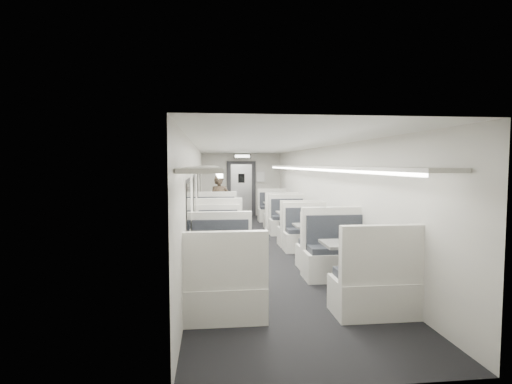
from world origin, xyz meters
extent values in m
cube|color=black|center=(0.00, 0.00, -0.06)|extent=(3.00, 12.00, 0.12)
cube|color=white|center=(0.00, 0.00, 2.46)|extent=(3.00, 12.00, 0.12)
cube|color=#B5B2A9|center=(0.00, 6.06, 1.20)|extent=(3.00, 0.12, 2.40)
cube|color=#B5B2A9|center=(0.00, -6.06, 1.20)|extent=(3.00, 0.12, 2.40)
cube|color=#B5B2A9|center=(-1.56, 0.00, 1.20)|extent=(0.12, 12.00, 2.40)
cube|color=#B5B2A9|center=(1.56, 0.00, 1.20)|extent=(0.12, 12.00, 2.40)
cube|color=silver|center=(-1.00, 2.38, 0.21)|extent=(0.98, 0.55, 0.42)
cube|color=#1F242A|center=(-1.00, 2.40, 0.46)|extent=(0.87, 0.44, 0.09)
cube|color=silver|center=(-1.00, 2.18, 0.74)|extent=(0.98, 0.11, 0.65)
cube|color=silver|center=(-1.00, 3.83, 0.21)|extent=(0.98, 0.55, 0.42)
cube|color=#1F242A|center=(-1.00, 3.80, 0.46)|extent=(0.87, 0.44, 0.09)
cube|color=silver|center=(-1.00, 4.02, 0.74)|extent=(0.98, 0.11, 0.65)
cylinder|color=#B7B7BA|center=(-1.00, 3.10, 0.32)|extent=(0.09, 0.09, 0.64)
cylinder|color=#B7B7BA|center=(-1.00, 3.10, 0.01)|extent=(0.33, 0.33, 0.03)
cube|color=slate|center=(-1.00, 3.10, 0.68)|extent=(0.82, 0.56, 0.04)
cube|color=silver|center=(-1.00, 0.07, 0.24)|extent=(1.11, 0.62, 0.47)
cube|color=#1F242A|center=(-1.00, 0.10, 0.53)|extent=(0.99, 0.49, 0.11)
cube|color=silver|center=(-1.00, -0.15, 0.84)|extent=(1.11, 0.13, 0.74)
cube|color=silver|center=(-1.00, 1.71, 0.24)|extent=(1.11, 0.62, 0.47)
cube|color=#1F242A|center=(-1.00, 1.68, 0.53)|extent=(0.99, 0.49, 0.11)
cube|color=silver|center=(-1.00, 1.94, 0.84)|extent=(1.11, 0.13, 0.74)
cylinder|color=#B7B7BA|center=(-1.00, 0.89, 0.36)|extent=(0.11, 0.11, 0.72)
cylinder|color=#B7B7BA|center=(-1.00, 0.89, 0.02)|extent=(0.38, 0.38, 0.03)
cube|color=slate|center=(-1.00, 0.89, 0.77)|extent=(0.92, 0.63, 0.04)
cube|color=silver|center=(-1.00, -1.86, 0.21)|extent=(0.98, 0.55, 0.42)
cube|color=#1F242A|center=(-1.00, -1.84, 0.46)|extent=(0.87, 0.44, 0.09)
cube|color=silver|center=(-1.00, -2.06, 0.74)|extent=(0.98, 0.11, 0.65)
cube|color=silver|center=(-1.00, -0.41, 0.21)|extent=(0.98, 0.55, 0.42)
cube|color=#1F242A|center=(-1.00, -0.44, 0.46)|extent=(0.87, 0.44, 0.09)
cube|color=silver|center=(-1.00, -0.22, 0.74)|extent=(0.98, 0.11, 0.65)
cylinder|color=#B7B7BA|center=(-1.00, -1.14, 0.32)|extent=(0.09, 0.09, 0.64)
cylinder|color=#B7B7BA|center=(-1.00, -1.14, 0.01)|extent=(0.33, 0.33, 0.03)
cube|color=slate|center=(-1.00, -1.14, 0.68)|extent=(0.82, 0.56, 0.04)
cube|color=silver|center=(-1.00, -4.27, 0.23)|extent=(1.08, 0.60, 0.46)
cube|color=#1F242A|center=(-1.00, -4.24, 0.51)|extent=(0.96, 0.48, 0.10)
cube|color=silver|center=(-1.00, -4.49, 0.81)|extent=(1.08, 0.12, 0.71)
cube|color=silver|center=(-1.00, -2.68, 0.23)|extent=(1.08, 0.60, 0.46)
cube|color=#1F242A|center=(-1.00, -2.71, 0.51)|extent=(0.96, 0.48, 0.10)
cube|color=silver|center=(-1.00, -2.46, 0.81)|extent=(1.08, 0.12, 0.71)
cylinder|color=#B7B7BA|center=(-1.00, -3.48, 0.35)|extent=(0.10, 0.10, 0.70)
cylinder|color=#B7B7BA|center=(-1.00, -3.48, 0.02)|extent=(0.37, 0.37, 0.03)
cube|color=slate|center=(-1.00, -3.48, 0.74)|extent=(0.90, 0.61, 0.04)
cube|color=silver|center=(1.00, 2.88, 0.22)|extent=(1.03, 0.58, 0.44)
cube|color=#1F242A|center=(1.00, 2.91, 0.49)|extent=(0.92, 0.46, 0.10)
cube|color=silver|center=(1.00, 2.67, 0.78)|extent=(1.03, 0.12, 0.68)
cube|color=silver|center=(1.00, 4.40, 0.22)|extent=(1.03, 0.58, 0.44)
cube|color=#1F242A|center=(1.00, 4.37, 0.49)|extent=(0.92, 0.46, 0.10)
cube|color=silver|center=(1.00, 4.61, 0.78)|extent=(1.03, 0.12, 0.68)
cylinder|color=#B7B7BA|center=(1.00, 3.64, 0.34)|extent=(0.10, 0.10, 0.67)
cylinder|color=#B7B7BA|center=(1.00, 3.64, 0.01)|extent=(0.35, 0.35, 0.03)
cube|color=slate|center=(1.00, 3.64, 0.71)|extent=(0.86, 0.58, 0.04)
cube|color=silver|center=(1.00, 0.21, 0.22)|extent=(1.04, 0.58, 0.44)
cube|color=#1F242A|center=(1.00, 0.24, 0.49)|extent=(0.92, 0.46, 0.10)
cube|color=silver|center=(1.00, 0.00, 0.78)|extent=(1.04, 0.12, 0.68)
cube|color=silver|center=(1.00, 1.73, 0.22)|extent=(1.04, 0.58, 0.44)
cube|color=#1F242A|center=(1.00, 1.70, 0.49)|extent=(0.92, 0.46, 0.10)
cube|color=silver|center=(1.00, 1.94, 0.78)|extent=(1.04, 0.12, 0.68)
cylinder|color=#B7B7BA|center=(1.00, 0.97, 0.34)|extent=(0.10, 0.10, 0.67)
cylinder|color=#B7B7BA|center=(1.00, 0.97, 0.01)|extent=(0.35, 0.35, 0.03)
cube|color=slate|center=(1.00, 0.97, 0.71)|extent=(0.86, 0.59, 0.04)
cube|color=silver|center=(1.00, -1.94, 0.22)|extent=(1.02, 0.57, 0.43)
cube|color=#1F242A|center=(1.00, -1.91, 0.48)|extent=(0.90, 0.45, 0.10)
cube|color=silver|center=(1.00, -2.15, 0.77)|extent=(1.02, 0.12, 0.67)
cube|color=silver|center=(1.00, -0.44, 0.22)|extent=(1.02, 0.57, 0.43)
cube|color=#1F242A|center=(1.00, -0.47, 0.48)|extent=(0.90, 0.45, 0.10)
cube|color=silver|center=(1.00, -0.24, 0.77)|extent=(1.02, 0.12, 0.67)
cylinder|color=#B7B7BA|center=(1.00, -1.19, 0.33)|extent=(0.10, 0.10, 0.66)
cylinder|color=#B7B7BA|center=(1.00, -1.19, 0.01)|extent=(0.35, 0.35, 0.03)
cube|color=slate|center=(1.00, -1.19, 0.70)|extent=(0.84, 0.58, 0.04)
cube|color=silver|center=(1.00, -4.35, 0.24)|extent=(1.13, 0.63, 0.48)
cube|color=#1F242A|center=(1.00, -4.31, 0.53)|extent=(1.00, 0.50, 0.11)
cube|color=silver|center=(1.00, -4.57, 0.85)|extent=(1.13, 0.13, 0.75)
cube|color=silver|center=(1.00, -2.68, 0.24)|extent=(1.13, 0.63, 0.48)
cube|color=#1F242A|center=(1.00, -2.71, 0.53)|extent=(1.00, 0.50, 0.11)
cube|color=silver|center=(1.00, -2.45, 0.85)|extent=(1.13, 0.13, 0.75)
cylinder|color=#B7B7BA|center=(1.00, -3.51, 0.37)|extent=(0.11, 0.11, 0.74)
cylinder|color=#B7B7BA|center=(1.00, -3.51, 0.02)|extent=(0.38, 0.38, 0.03)
cube|color=slate|center=(1.00, -3.51, 0.78)|extent=(0.94, 0.64, 0.04)
imported|color=black|center=(-0.90, 2.82, 0.83)|extent=(0.62, 0.42, 1.65)
cube|color=black|center=(-1.49, 3.40, 1.35)|extent=(0.02, 1.18, 0.84)
cube|color=black|center=(-1.49, 1.20, 1.35)|extent=(0.02, 1.18, 0.84)
cube|color=black|center=(-1.49, -1.00, 1.35)|extent=(0.02, 1.18, 0.84)
cube|color=black|center=(-1.49, -3.20, 1.35)|extent=(0.02, 1.18, 0.84)
cube|color=silver|center=(-1.26, -0.30, 1.92)|extent=(0.46, 10.40, 0.05)
cube|color=white|center=(-1.06, -0.30, 1.87)|extent=(0.05, 10.20, 0.04)
cube|color=silver|center=(1.26, -0.30, 1.92)|extent=(0.46, 10.40, 0.05)
cube|color=white|center=(1.06, -0.30, 1.87)|extent=(0.05, 10.20, 0.04)
cube|color=black|center=(0.00, 5.94, 1.05)|extent=(1.10, 0.10, 2.10)
cube|color=#B7B7BA|center=(0.00, 5.91, 1.00)|extent=(0.80, 0.05, 1.95)
cube|color=black|center=(0.00, 5.87, 1.45)|extent=(0.25, 0.02, 0.35)
cube|color=black|center=(0.00, 5.45, 2.28)|extent=(0.62, 0.10, 0.16)
cube|color=white|center=(0.00, 5.39, 2.28)|extent=(0.54, 0.02, 0.10)
cube|color=silver|center=(0.75, 5.92, 1.50)|extent=(0.32, 0.02, 0.40)
camera|label=1|loc=(-1.15, -9.30, 1.99)|focal=28.00mm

